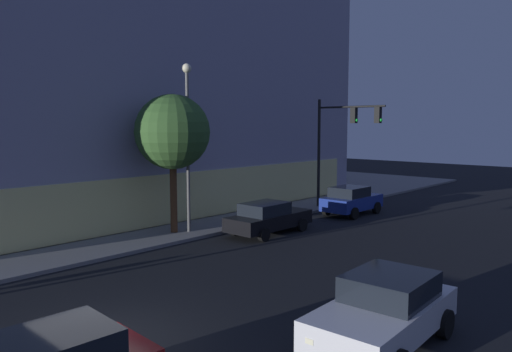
{
  "coord_description": "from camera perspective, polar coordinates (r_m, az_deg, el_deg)",
  "views": [
    {
      "loc": [
        -5.61,
        -10.21,
        5.19
      ],
      "look_at": [
        8.21,
        2.49,
        3.22
      ],
      "focal_mm": 34.16,
      "sensor_mm": 36.0,
      "label": 1
    }
  ],
  "objects": [
    {
      "name": "car_blue",
      "position": [
        28.82,
        11.11,
        -2.79
      ],
      "size": [
        4.09,
        2.06,
        1.65
      ],
      "color": "navy",
      "rests_on": "ground"
    },
    {
      "name": "sidewalk_tree",
      "position": [
        22.95,
        -9.76,
        5.05
      ],
      "size": [
        3.49,
        3.49,
        6.47
      ],
      "color": "brown",
      "rests_on": "sidewalk_corner"
    },
    {
      "name": "car_black",
      "position": [
        23.34,
        1.43,
        -4.9
      ],
      "size": [
        4.65,
        2.07,
        1.54
      ],
      "color": "black",
      "rests_on": "ground"
    },
    {
      "name": "car_white",
      "position": [
        12.3,
        14.85,
        -14.9
      ],
      "size": [
        4.53,
        2.35,
        1.66
      ],
      "color": "silver",
      "rests_on": "ground"
    },
    {
      "name": "street_lamp_sidewalk",
      "position": [
        22.98,
        -8.03,
        5.69
      ],
      "size": [
        0.44,
        0.44,
        7.86
      ],
      "color": "#545454",
      "rests_on": "sidewalk_corner"
    },
    {
      "name": "modern_building",
      "position": [
        37.95,
        -20.65,
        11.44
      ],
      "size": [
        29.96,
        27.79,
        18.22
      ],
      "color": "#4C4C51",
      "rests_on": "ground"
    },
    {
      "name": "traffic_light_far_corner",
      "position": [
        29.46,
        10.01,
        5.08
      ],
      "size": [
        0.37,
        4.46,
        6.6
      ],
      "color": "black",
      "rests_on": "sidewalk_corner"
    },
    {
      "name": "ground_plane",
      "position": [
        12.76,
        -17.9,
        -18.33
      ],
      "size": [
        120.0,
        120.0,
        0.0
      ],
      "primitive_type": "plane",
      "color": "black"
    }
  ]
}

